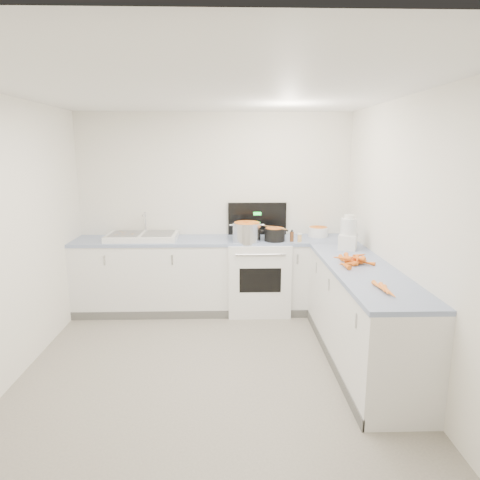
{
  "coord_description": "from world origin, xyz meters",
  "views": [
    {
      "loc": [
        0.17,
        -3.55,
        2.04
      ],
      "look_at": [
        0.3,
        1.1,
        1.05
      ],
      "focal_mm": 32.0,
      "sensor_mm": 36.0,
      "label": 1
    }
  ],
  "objects_px": {
    "spice_jar": "(300,238)",
    "black_pot": "(275,235)",
    "sink": "(142,236)",
    "extract_bottle": "(292,237)",
    "mixing_bowl": "(318,232)",
    "steel_pot": "(247,233)",
    "food_processor": "(348,234)",
    "stove": "(258,274)"
  },
  "relations": [
    {
      "from": "stove",
      "to": "sink",
      "type": "distance_m",
      "value": 1.54
    },
    {
      "from": "black_pot",
      "to": "spice_jar",
      "type": "xyz_separation_m",
      "value": [
        0.3,
        -0.05,
        -0.03
      ]
    },
    {
      "from": "sink",
      "to": "spice_jar",
      "type": "distance_m",
      "value": 1.95
    },
    {
      "from": "stove",
      "to": "mixing_bowl",
      "type": "height_order",
      "value": "stove"
    },
    {
      "from": "spice_jar",
      "to": "food_processor",
      "type": "distance_m",
      "value": 0.63
    },
    {
      "from": "steel_pot",
      "to": "extract_bottle",
      "type": "height_order",
      "value": "steel_pot"
    },
    {
      "from": "steel_pot",
      "to": "food_processor",
      "type": "xyz_separation_m",
      "value": [
        1.12,
        -0.45,
        0.06
      ]
    },
    {
      "from": "mixing_bowl",
      "to": "extract_bottle",
      "type": "height_order",
      "value": "mixing_bowl"
    },
    {
      "from": "black_pot",
      "to": "spice_jar",
      "type": "bearing_deg",
      "value": -10.36
    },
    {
      "from": "steel_pot",
      "to": "food_processor",
      "type": "bearing_deg",
      "value": -22.06
    },
    {
      "from": "sink",
      "to": "mixing_bowl",
      "type": "xyz_separation_m",
      "value": [
        2.23,
        0.12,
        0.02
      ]
    },
    {
      "from": "steel_pot",
      "to": "spice_jar",
      "type": "xyz_separation_m",
      "value": [
        0.64,
        -0.06,
        -0.06
      ]
    },
    {
      "from": "spice_jar",
      "to": "black_pot",
      "type": "bearing_deg",
      "value": 169.64
    },
    {
      "from": "stove",
      "to": "extract_bottle",
      "type": "distance_m",
      "value": 0.68
    },
    {
      "from": "extract_bottle",
      "to": "spice_jar",
      "type": "height_order",
      "value": "extract_bottle"
    },
    {
      "from": "sink",
      "to": "extract_bottle",
      "type": "bearing_deg",
      "value": -5.69
    },
    {
      "from": "spice_jar",
      "to": "sink",
      "type": "bearing_deg",
      "value": 173.94
    },
    {
      "from": "sink",
      "to": "spice_jar",
      "type": "bearing_deg",
      "value": -6.06
    },
    {
      "from": "extract_bottle",
      "to": "spice_jar",
      "type": "xyz_separation_m",
      "value": [
        0.09,
        -0.02,
        -0.02
      ]
    },
    {
      "from": "sink",
      "to": "food_processor",
      "type": "distance_m",
      "value": 2.49
    },
    {
      "from": "sink",
      "to": "black_pot",
      "type": "bearing_deg",
      "value": -5.26
    },
    {
      "from": "stove",
      "to": "steel_pot",
      "type": "distance_m",
      "value": 0.61
    },
    {
      "from": "extract_bottle",
      "to": "food_processor",
      "type": "relative_size",
      "value": 0.31
    },
    {
      "from": "black_pot",
      "to": "mixing_bowl",
      "type": "height_order",
      "value": "black_pot"
    },
    {
      "from": "steel_pot",
      "to": "black_pot",
      "type": "height_order",
      "value": "steel_pot"
    },
    {
      "from": "stove",
      "to": "spice_jar",
      "type": "xyz_separation_m",
      "value": [
        0.48,
        -0.19,
        0.51
      ]
    },
    {
      "from": "black_pot",
      "to": "food_processor",
      "type": "xyz_separation_m",
      "value": [
        0.78,
        -0.45,
        0.1
      ]
    },
    {
      "from": "extract_bottle",
      "to": "spice_jar",
      "type": "distance_m",
      "value": 0.1
    },
    {
      "from": "sink",
      "to": "extract_bottle",
      "type": "distance_m",
      "value": 1.85
    },
    {
      "from": "extract_bottle",
      "to": "food_processor",
      "type": "xyz_separation_m",
      "value": [
        0.57,
        -0.42,
        0.11
      ]
    },
    {
      "from": "sink",
      "to": "black_pot",
      "type": "xyz_separation_m",
      "value": [
        1.64,
        -0.15,
        0.03
      ]
    },
    {
      "from": "sink",
      "to": "mixing_bowl",
      "type": "height_order",
      "value": "sink"
    },
    {
      "from": "food_processor",
      "to": "stove",
      "type": "bearing_deg",
      "value": 148.64
    },
    {
      "from": "black_pot",
      "to": "mixing_bowl",
      "type": "relative_size",
      "value": 0.95
    },
    {
      "from": "stove",
      "to": "mixing_bowl",
      "type": "bearing_deg",
      "value": 9.78
    },
    {
      "from": "black_pot",
      "to": "stove",
      "type": "bearing_deg",
      "value": 144.09
    },
    {
      "from": "steel_pot",
      "to": "extract_bottle",
      "type": "xyz_separation_m",
      "value": [
        0.55,
        -0.03,
        -0.05
      ]
    },
    {
      "from": "food_processor",
      "to": "mixing_bowl",
      "type": "bearing_deg",
      "value": 104.44
    },
    {
      "from": "sink",
      "to": "black_pot",
      "type": "distance_m",
      "value": 1.64
    },
    {
      "from": "steel_pot",
      "to": "black_pot",
      "type": "distance_m",
      "value": 0.34
    },
    {
      "from": "stove",
      "to": "mixing_bowl",
      "type": "xyz_separation_m",
      "value": [
        0.78,
        0.13,
        0.53
      ]
    },
    {
      "from": "sink",
      "to": "extract_bottle",
      "type": "relative_size",
      "value": 7.21
    }
  ]
}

